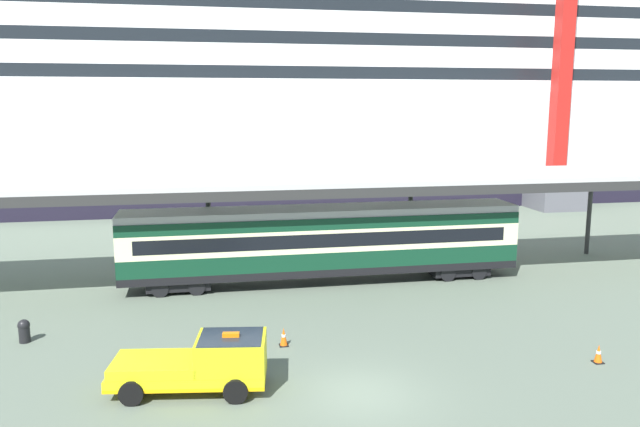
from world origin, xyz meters
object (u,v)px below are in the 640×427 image
Objects in this scene: cruise_ship at (422,95)px; quay_bollard at (24,330)px; service_truck at (204,362)px; dockside_crane at (573,25)px; train_carriage at (323,241)px; traffic_cone_near at (598,354)px; traffic_cone_mid at (284,337)px.

cruise_ship is 53.60m from quay_bollard.
dockside_crane reaches higher than service_truck.
cruise_ship is 54.55m from service_truck.
dockside_crane reaches higher than train_carriage.
traffic_cone_near is (14.49, -0.45, -0.64)m from service_truck.
cruise_ship is 40.92m from train_carriage.
traffic_cone_near is at bearing -1.79° from service_truck.
traffic_cone_mid is at bearing -136.13° from dockside_crane.
service_truck is at bearing -117.28° from cruise_ship.
traffic_cone_near is 11.97m from traffic_cone_mid.
cruise_ship reaches higher than service_truck.
service_truck is at bearing 178.21° from traffic_cone_near.
quay_bollard is (-10.29, 2.34, 0.15)m from traffic_cone_mid.
cruise_ship is 18.80m from dockside_crane.
traffic_cone_mid is (-21.47, -44.36, -10.08)m from cruise_ship.
dockside_crane is at bearing 33.24° from quay_bollard.
train_carriage is 3.89× the size of service_truck.
quay_bollard is (-13.56, -6.28, -1.79)m from train_carriage.
dockside_crane reaches higher than traffic_cone_mid.
quay_bollard is at bearing -127.08° from cruise_ship.
service_truck is (-6.42, -12.01, -1.31)m from train_carriage.
train_carriage is 28.18× the size of traffic_cone_mid.
traffic_cone_mid is at bearing -110.78° from train_carriage.
dockside_crane reaches higher than quay_bollard.
dockside_crane is (26.40, 19.91, 14.09)m from train_carriage.
traffic_cone_near is 0.74× the size of quay_bollard.
service_truck reaches higher than quay_bollard.
traffic_cone_mid is 44.18m from dockside_crane.
service_truck is at bearing -135.80° from dockside_crane.
train_carriage is 13.69m from service_truck.
train_carriage is at bearing -142.99° from dockside_crane.
cruise_ship is at bearing 64.17° from traffic_cone_mid.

